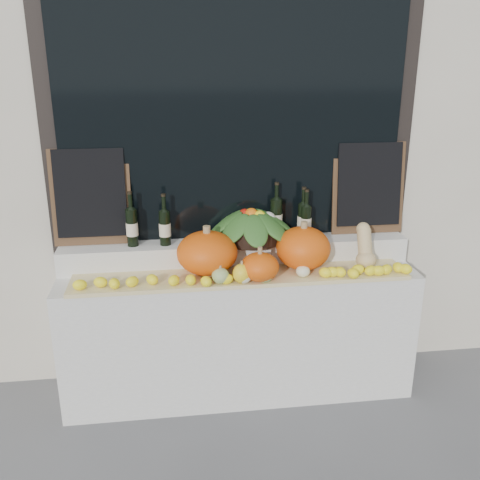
% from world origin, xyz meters
% --- Properties ---
extents(storefront_facade, '(7.00, 0.94, 4.50)m').
position_xyz_m(storefront_facade, '(0.00, 2.25, 2.25)').
color(storefront_facade, beige).
rests_on(storefront_facade, ground).
extents(display_sill, '(2.30, 0.55, 0.88)m').
position_xyz_m(display_sill, '(0.00, 1.52, 0.44)').
color(display_sill, silver).
rests_on(display_sill, ground).
extents(rear_tier, '(2.30, 0.25, 0.16)m').
position_xyz_m(rear_tier, '(0.00, 1.68, 0.96)').
color(rear_tier, silver).
rests_on(rear_tier, display_sill).
extents(straw_bedding, '(2.10, 0.32, 0.02)m').
position_xyz_m(straw_bedding, '(0.00, 1.40, 0.89)').
color(straw_bedding, tan).
rests_on(straw_bedding, display_sill).
extents(pumpkin_left, '(0.51, 0.51, 0.27)m').
position_xyz_m(pumpkin_left, '(-0.21, 1.46, 1.04)').
color(pumpkin_left, '#E8580C').
rests_on(pumpkin_left, straw_bedding).
extents(pumpkin_right, '(0.36, 0.36, 0.27)m').
position_xyz_m(pumpkin_right, '(0.41, 1.46, 1.04)').
color(pumpkin_right, '#E8580C').
rests_on(pumpkin_right, straw_bedding).
extents(pumpkin_center, '(0.24, 0.24, 0.17)m').
position_xyz_m(pumpkin_center, '(0.10, 1.31, 0.99)').
color(pumpkin_center, '#E8580C').
rests_on(pumpkin_center, straw_bedding).
extents(butternut_squash, '(0.13, 0.20, 0.28)m').
position_xyz_m(butternut_squash, '(0.81, 1.43, 1.03)').
color(butternut_squash, tan).
rests_on(butternut_squash, straw_bedding).
extents(decorative_gourds, '(0.61, 0.14, 0.14)m').
position_xyz_m(decorative_gourds, '(0.03, 1.29, 0.95)').
color(decorative_gourds, '#3A7122').
rests_on(decorative_gourds, straw_bedding).
extents(lemon_heap, '(2.20, 0.16, 0.06)m').
position_xyz_m(lemon_heap, '(0.00, 1.29, 0.94)').
color(lemon_heap, yellow).
rests_on(lemon_heap, straw_bedding).
extents(produce_bowl, '(0.60, 0.60, 0.23)m').
position_xyz_m(produce_bowl, '(0.10, 1.66, 1.15)').
color(produce_bowl, black).
rests_on(produce_bowl, rear_tier).
extents(wine_bottle_far_left, '(0.08, 0.08, 0.36)m').
position_xyz_m(wine_bottle_far_left, '(-0.67, 1.66, 1.17)').
color(wine_bottle_far_left, black).
rests_on(wine_bottle_far_left, rear_tier).
extents(wine_bottle_near_left, '(0.08, 0.08, 0.34)m').
position_xyz_m(wine_bottle_near_left, '(-0.46, 1.65, 1.16)').
color(wine_bottle_near_left, black).
rests_on(wine_bottle_near_left, rear_tier).
extents(wine_bottle_tall, '(0.08, 0.08, 0.38)m').
position_xyz_m(wine_bottle_tall, '(0.28, 1.70, 1.18)').
color(wine_bottle_tall, black).
rests_on(wine_bottle_tall, rear_tier).
extents(wine_bottle_near_right, '(0.08, 0.08, 0.34)m').
position_xyz_m(wine_bottle_near_right, '(0.47, 1.66, 1.16)').
color(wine_bottle_near_right, black).
rests_on(wine_bottle_near_right, rear_tier).
extents(wine_bottle_far_right, '(0.08, 0.08, 0.35)m').
position_xyz_m(wine_bottle_far_right, '(0.46, 1.68, 1.16)').
color(wine_bottle_far_right, black).
rests_on(wine_bottle_far_right, rear_tier).
extents(chalkboard_left, '(0.50, 0.10, 0.62)m').
position_xyz_m(chalkboard_left, '(-0.92, 1.74, 1.36)').
color(chalkboard_left, '#4C331E').
rests_on(chalkboard_left, rear_tier).
extents(chalkboard_right, '(0.50, 0.10, 0.62)m').
position_xyz_m(chalkboard_right, '(0.92, 1.74, 1.36)').
color(chalkboard_right, '#4C331E').
rests_on(chalkboard_right, rear_tier).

